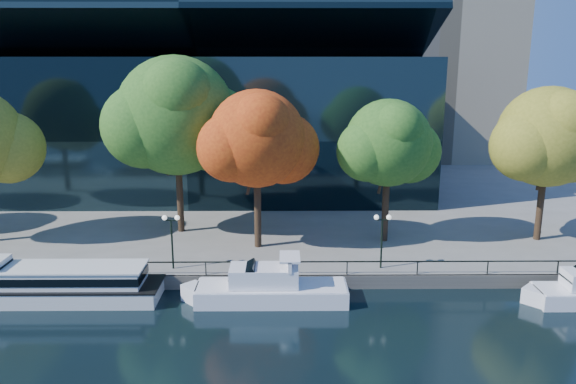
{
  "coord_description": "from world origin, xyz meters",
  "views": [
    {
      "loc": [
        5.51,
        -34.02,
        16.11
      ],
      "look_at": [
        5.85,
        8.0,
        5.87
      ],
      "focal_mm": 35.0,
      "sensor_mm": 36.0,
      "label": 1
    }
  ],
  "objects_px": {
    "cruiser_near": "(265,288)",
    "tree_5": "(550,139)",
    "lamp_1": "(171,229)",
    "lamp_2": "(382,229)",
    "tree_3": "(259,141)",
    "tour_boat": "(50,283)",
    "tree_4": "(390,145)",
    "tree_2": "(179,118)"
  },
  "relations": [
    {
      "from": "tour_boat",
      "to": "tree_3",
      "type": "distance_m",
      "value": 18.02
    },
    {
      "from": "tree_5",
      "to": "lamp_2",
      "type": "relative_size",
      "value": 3.17
    },
    {
      "from": "tree_5",
      "to": "lamp_2",
      "type": "xyz_separation_m",
      "value": [
        -14.49,
        -6.4,
        -5.56
      ]
    },
    {
      "from": "tree_2",
      "to": "tree_5",
      "type": "relative_size",
      "value": 1.19
    },
    {
      "from": "tree_5",
      "to": "lamp_1",
      "type": "xyz_separation_m",
      "value": [
        -29.66,
        -6.4,
        -5.56
      ]
    },
    {
      "from": "tour_boat",
      "to": "tree_4",
      "type": "bearing_deg",
      "value": 21.18
    },
    {
      "from": "tree_5",
      "to": "lamp_1",
      "type": "relative_size",
      "value": 3.17
    },
    {
      "from": "cruiser_near",
      "to": "tree_2",
      "type": "relative_size",
      "value": 0.74
    },
    {
      "from": "tree_3",
      "to": "cruiser_near",
      "type": "bearing_deg",
      "value": -85.44
    },
    {
      "from": "tree_2",
      "to": "lamp_2",
      "type": "bearing_deg",
      "value": -29.2
    },
    {
      "from": "tree_2",
      "to": "tree_5",
      "type": "height_order",
      "value": "tree_2"
    },
    {
      "from": "lamp_1",
      "to": "tour_boat",
      "type": "bearing_deg",
      "value": -157.29
    },
    {
      "from": "tree_3",
      "to": "tree_5",
      "type": "xyz_separation_m",
      "value": [
        23.52,
        1.64,
        -0.13
      ]
    },
    {
      "from": "tree_3",
      "to": "lamp_2",
      "type": "relative_size",
      "value": 3.14
    },
    {
      "from": "tour_boat",
      "to": "lamp_2",
      "type": "distance_m",
      "value": 23.21
    },
    {
      "from": "cruiser_near",
      "to": "tree_5",
      "type": "relative_size",
      "value": 0.88
    },
    {
      "from": "lamp_1",
      "to": "lamp_2",
      "type": "distance_m",
      "value": 15.17
    },
    {
      "from": "tree_2",
      "to": "cruiser_near",
      "type": "bearing_deg",
      "value": -58.74
    },
    {
      "from": "tree_4",
      "to": "lamp_2",
      "type": "xyz_separation_m",
      "value": [
        -1.49,
        -6.22,
        -5.12
      ]
    },
    {
      "from": "tree_4",
      "to": "lamp_1",
      "type": "distance_m",
      "value": 18.51
    },
    {
      "from": "tree_5",
      "to": "tree_2",
      "type": "bearing_deg",
      "value": 175.28
    },
    {
      "from": "tour_boat",
      "to": "lamp_2",
      "type": "height_order",
      "value": "lamp_2"
    },
    {
      "from": "lamp_2",
      "to": "tree_2",
      "type": "bearing_deg",
      "value": 150.8
    },
    {
      "from": "cruiser_near",
      "to": "tree_5",
      "type": "xyz_separation_m",
      "value": [
        22.85,
        9.99,
        8.53
      ]
    },
    {
      "from": "tree_2",
      "to": "tree_3",
      "type": "relative_size",
      "value": 1.2
    },
    {
      "from": "tree_3",
      "to": "lamp_1",
      "type": "distance_m",
      "value": 9.63
    },
    {
      "from": "tree_2",
      "to": "tree_4",
      "type": "height_order",
      "value": "tree_2"
    },
    {
      "from": "tree_4",
      "to": "lamp_1",
      "type": "relative_size",
      "value": 2.93
    },
    {
      "from": "lamp_1",
      "to": "cruiser_near",
      "type": "bearing_deg",
      "value": -27.8
    },
    {
      "from": "tree_2",
      "to": "tree_5",
      "type": "xyz_separation_m",
      "value": [
        30.44,
        -2.51,
        -1.43
      ]
    },
    {
      "from": "lamp_1",
      "to": "lamp_2",
      "type": "relative_size",
      "value": 1.0
    },
    {
      "from": "tree_2",
      "to": "lamp_2",
      "type": "distance_m",
      "value": 19.56
    },
    {
      "from": "tour_boat",
      "to": "lamp_2",
      "type": "xyz_separation_m",
      "value": [
        22.82,
        3.2,
        2.74
      ]
    },
    {
      "from": "tree_5",
      "to": "cruiser_near",
      "type": "bearing_deg",
      "value": -156.39
    },
    {
      "from": "cruiser_near",
      "to": "lamp_1",
      "type": "xyz_separation_m",
      "value": [
        -6.81,
        3.59,
        2.97
      ]
    },
    {
      "from": "tour_boat",
      "to": "tree_2",
      "type": "xyz_separation_m",
      "value": [
        6.88,
        12.12,
        9.73
      ]
    },
    {
      "from": "tree_5",
      "to": "tree_4",
      "type": "bearing_deg",
      "value": -179.21
    },
    {
      "from": "tree_3",
      "to": "tree_5",
      "type": "distance_m",
      "value": 23.57
    },
    {
      "from": "cruiser_near",
      "to": "tree_4",
      "type": "height_order",
      "value": "tree_4"
    },
    {
      "from": "tree_2",
      "to": "tree_5",
      "type": "distance_m",
      "value": 30.58
    },
    {
      "from": "tree_3",
      "to": "tree_2",
      "type": "bearing_deg",
      "value": 149.03
    },
    {
      "from": "tree_2",
      "to": "lamp_1",
      "type": "height_order",
      "value": "tree_2"
    }
  ]
}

